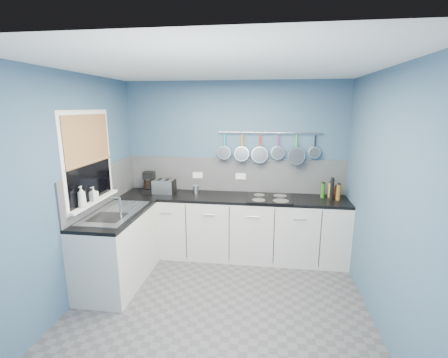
% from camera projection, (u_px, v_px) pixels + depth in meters
% --- Properties ---
extents(floor, '(3.20, 3.00, 0.02)m').
position_uv_depth(floor, '(219.00, 304.00, 3.49)').
color(floor, '#47474C').
rests_on(floor, ground).
extents(ceiling, '(3.20, 3.00, 0.02)m').
position_uv_depth(ceiling, '(218.00, 65.00, 2.93)').
color(ceiling, white).
rests_on(ceiling, ground).
extents(wall_back, '(3.20, 0.02, 2.50)m').
position_uv_depth(wall_back, '(234.00, 168.00, 4.67)').
color(wall_back, '#37536F').
rests_on(wall_back, ground).
extents(wall_front, '(3.20, 0.02, 2.50)m').
position_uv_depth(wall_front, '(178.00, 269.00, 1.75)').
color(wall_front, '#37536F').
rests_on(wall_front, ground).
extents(wall_left, '(0.02, 3.00, 2.50)m').
position_uv_depth(wall_left, '(73.00, 190.00, 3.42)').
color(wall_left, '#37536F').
rests_on(wall_left, ground).
extents(wall_right, '(0.02, 3.00, 2.50)m').
position_uv_depth(wall_right, '(386.00, 202.00, 3.00)').
color(wall_right, '#37536F').
rests_on(wall_right, ground).
extents(backsplash_back, '(3.20, 0.02, 0.50)m').
position_uv_depth(backsplash_back, '(234.00, 175.00, 4.67)').
color(backsplash_back, gray).
rests_on(backsplash_back, wall_back).
extents(backsplash_left, '(0.02, 1.80, 0.50)m').
position_uv_depth(backsplash_left, '(103.00, 186.00, 4.02)').
color(backsplash_left, gray).
rests_on(backsplash_left, wall_left).
extents(cabinet_run_back, '(3.20, 0.60, 0.86)m').
position_uv_depth(cabinet_run_back, '(232.00, 227.00, 4.55)').
color(cabinet_run_back, beige).
rests_on(cabinet_run_back, ground).
extents(worktop_back, '(3.20, 0.60, 0.04)m').
position_uv_depth(worktop_back, '(232.00, 198.00, 4.45)').
color(worktop_back, black).
rests_on(worktop_back, cabinet_run_back).
extents(cabinet_run_left, '(0.60, 1.20, 0.86)m').
position_uv_depth(cabinet_run_left, '(118.00, 249.00, 3.86)').
color(cabinet_run_left, beige).
rests_on(cabinet_run_left, ground).
extents(worktop_left, '(0.60, 1.20, 0.04)m').
position_uv_depth(worktop_left, '(115.00, 214.00, 3.76)').
color(worktop_left, black).
rests_on(worktop_left, cabinet_run_left).
extents(window_frame, '(0.01, 1.00, 1.10)m').
position_uv_depth(window_frame, '(88.00, 158.00, 3.64)').
color(window_frame, white).
rests_on(window_frame, wall_left).
extents(window_glass, '(0.01, 0.90, 1.00)m').
position_uv_depth(window_glass, '(89.00, 158.00, 3.64)').
color(window_glass, black).
rests_on(window_glass, wall_left).
extents(bamboo_blind, '(0.01, 0.90, 0.55)m').
position_uv_depth(bamboo_blind, '(88.00, 139.00, 3.59)').
color(bamboo_blind, '#AF6E42').
rests_on(bamboo_blind, wall_left).
extents(window_sill, '(0.10, 0.98, 0.03)m').
position_uv_depth(window_sill, '(95.00, 201.00, 3.75)').
color(window_sill, white).
rests_on(window_sill, wall_left).
extents(sink_unit, '(0.50, 0.95, 0.01)m').
position_uv_depth(sink_unit, '(115.00, 212.00, 3.75)').
color(sink_unit, silver).
rests_on(sink_unit, worktop_left).
extents(mixer_tap, '(0.12, 0.08, 0.26)m').
position_uv_depth(mixer_tap, '(120.00, 208.00, 3.53)').
color(mixer_tap, silver).
rests_on(mixer_tap, worktop_left).
extents(socket_left, '(0.15, 0.01, 0.09)m').
position_uv_depth(socket_left, '(198.00, 175.00, 4.74)').
color(socket_left, white).
rests_on(socket_left, backsplash_back).
extents(socket_right, '(0.15, 0.01, 0.09)m').
position_uv_depth(socket_right, '(241.00, 176.00, 4.65)').
color(socket_right, white).
rests_on(socket_right, backsplash_back).
extents(pot_rail, '(1.45, 0.02, 0.02)m').
position_uv_depth(pot_rail, '(269.00, 133.00, 4.43)').
color(pot_rail, silver).
rests_on(pot_rail, wall_back).
extents(soap_bottle_a, '(0.10, 0.11, 0.24)m').
position_uv_depth(soap_bottle_a, '(82.00, 197.00, 3.45)').
color(soap_bottle_a, white).
rests_on(soap_bottle_a, window_sill).
extents(soap_bottle_b, '(0.10, 0.10, 0.17)m').
position_uv_depth(soap_bottle_b, '(94.00, 194.00, 3.69)').
color(soap_bottle_b, white).
rests_on(soap_bottle_b, window_sill).
extents(paper_towel, '(0.14, 0.14, 0.26)m').
position_uv_depth(paper_towel, '(149.00, 183.00, 4.65)').
color(paper_towel, white).
rests_on(paper_towel, worktop_back).
extents(coffee_maker, '(0.20, 0.22, 0.31)m').
position_uv_depth(coffee_maker, '(149.00, 182.00, 4.61)').
color(coffee_maker, black).
rests_on(coffee_maker, worktop_back).
extents(toaster, '(0.31, 0.18, 0.20)m').
position_uv_depth(toaster, '(164.00, 186.00, 4.59)').
color(toaster, silver).
rests_on(toaster, worktop_back).
extents(canister, '(0.10, 0.10, 0.12)m').
position_uv_depth(canister, '(196.00, 189.00, 4.58)').
color(canister, silver).
rests_on(canister, worktop_back).
extents(hob, '(0.61, 0.53, 0.01)m').
position_uv_depth(hob, '(270.00, 198.00, 4.33)').
color(hob, black).
rests_on(hob, worktop_back).
extents(pan_0, '(0.20, 0.09, 0.39)m').
position_uv_depth(pan_0, '(225.00, 146.00, 4.55)').
color(pan_0, silver).
rests_on(pan_0, pot_rail).
extents(pan_1, '(0.22, 0.10, 0.41)m').
position_uv_depth(pan_1, '(242.00, 147.00, 4.52)').
color(pan_1, silver).
rests_on(pan_1, pot_rail).
extents(pan_2, '(0.24, 0.08, 0.43)m').
position_uv_depth(pan_2, '(260.00, 148.00, 4.48)').
color(pan_2, silver).
rests_on(pan_2, pot_rail).
extents(pan_3, '(0.19, 0.06, 0.38)m').
position_uv_depth(pan_3, '(278.00, 146.00, 4.45)').
color(pan_3, silver).
rests_on(pan_3, pot_rail).
extents(pan_4, '(0.24, 0.12, 0.43)m').
position_uv_depth(pan_4, '(296.00, 148.00, 4.42)').
color(pan_4, silver).
rests_on(pan_4, pot_rail).
extents(pan_5, '(0.16, 0.05, 0.35)m').
position_uv_depth(pan_5, '(315.00, 146.00, 4.38)').
color(pan_5, silver).
rests_on(pan_5, pot_rail).
extents(condiment_0, '(0.06, 0.06, 0.16)m').
position_uv_depth(condiment_0, '(336.00, 192.00, 4.35)').
color(condiment_0, '#4C190C').
rests_on(condiment_0, worktop_back).
extents(condiment_1, '(0.05, 0.05, 0.20)m').
position_uv_depth(condiment_1, '(330.00, 190.00, 4.38)').
color(condiment_1, olive).
rests_on(condiment_1, worktop_back).
extents(condiment_2, '(0.06, 0.06, 0.20)m').
position_uv_depth(condiment_2, '(323.00, 190.00, 4.36)').
color(condiment_2, '#265919').
rests_on(condiment_2, worktop_back).
extents(condiment_3, '(0.06, 0.06, 0.21)m').
position_uv_depth(condiment_3, '(338.00, 192.00, 4.24)').
color(condiment_3, brown).
rests_on(condiment_3, worktop_back).
extents(condiment_4, '(0.05, 0.05, 0.29)m').
position_uv_depth(condiment_4, '(332.00, 189.00, 4.26)').
color(condiment_4, black).
rests_on(condiment_4, worktop_back).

